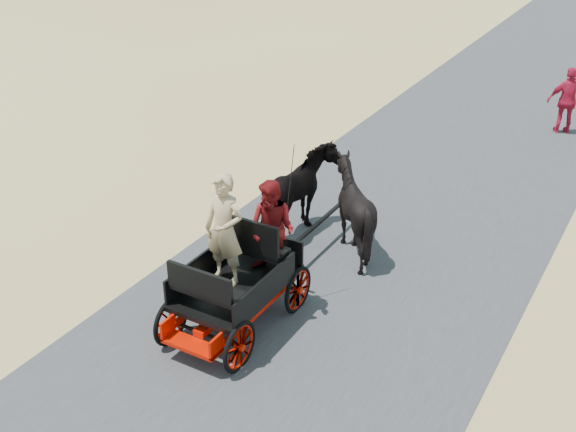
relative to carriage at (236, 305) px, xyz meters
The scene contains 8 objects.
ground 2.29m from the carriage, 67.95° to the right, with size 140.00×140.00×0.00m, color tan.
road 2.29m from the carriage, 67.95° to the right, with size 6.00×140.00×0.01m, color #38383A.
carriage is the anchor object (origin of this frame).
horse_left 3.09m from the carriage, 100.39° to the left, with size 0.91×2.01×1.70m, color black.
horse_right 3.09m from the carriage, 79.61° to the left, with size 1.37×1.54×1.70m, color black.
driver_man 1.28m from the carriage, 165.96° to the left, with size 0.66×0.43×1.80m, color tan.
passenger_woman 1.33m from the carriage, 63.43° to the left, with size 0.77×0.60×1.58m, color #660C0F.
pedestrian 11.53m from the carriage, 76.53° to the left, with size 1.01×0.42×1.73m, color #A7132F.
Camera 1 is at (4.51, -5.53, 6.82)m, focal length 45.00 mm.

